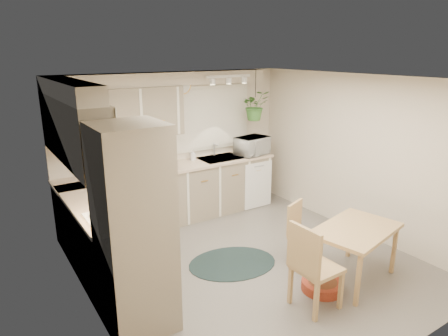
{
  "coord_description": "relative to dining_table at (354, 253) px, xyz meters",
  "views": [
    {
      "loc": [
        -2.87,
        -3.78,
        2.72
      ],
      "look_at": [
        -0.04,
        0.55,
        1.19
      ],
      "focal_mm": 32.0,
      "sensor_mm": 36.0,
      "label": 1
    }
  ],
  "objects": [
    {
      "name": "soffit_left",
      "position": [
        -2.7,
        1.99,
        1.96
      ],
      "size": [
        0.3,
        2.0,
        0.2
      ],
      "primitive_type": "cube",
      "color": "beige",
      "rests_on": "wall_left"
    },
    {
      "name": "pet_bed",
      "position": [
        -0.49,
        0.02,
        -0.28
      ],
      "size": [
        0.63,
        0.63,
        0.11
      ],
      "primitive_type": "cylinder",
      "rotation": [
        0.0,
        0.0,
        0.37
      ],
      "color": "#A03A20",
      "rests_on": "floor"
    },
    {
      "name": "microwave",
      "position": [
        0.46,
        2.69,
        0.79
      ],
      "size": [
        0.63,
        0.43,
        0.39
      ],
      "primitive_type": "imported",
      "rotation": [
        0.0,
        0.0,
        0.2
      ],
      "color": "silver",
      "rests_on": "counter_back"
    },
    {
      "name": "upper_cab_left",
      "position": [
        -2.67,
        1.99,
        1.48
      ],
      "size": [
        0.35,
        2.0,
        0.75
      ],
      "primitive_type": "cube",
      "color": "gray",
      "rests_on": "wall_left"
    },
    {
      "name": "oven_stack",
      "position": [
        -2.52,
        0.61,
        0.71
      ],
      "size": [
        0.65,
        0.65,
        2.1
      ],
      "primitive_type": "cube",
      "color": "gray",
      "rests_on": "floor"
    },
    {
      "name": "dishwasher_front",
      "position": [
        0.45,
        2.48,
        0.08
      ],
      "size": [
        0.58,
        0.02,
        0.83
      ],
      "primitive_type": "cube",
      "color": "silver",
      "rests_on": "base_cab_back"
    },
    {
      "name": "wall_left",
      "position": [
        -2.85,
        0.99,
        0.86
      ],
      "size": [
        0.04,
        4.2,
        2.4
      ],
      "primitive_type": "cube",
      "color": "beige",
      "rests_on": "floor"
    },
    {
      "name": "counter_left",
      "position": [
        -2.54,
        1.86,
        0.58
      ],
      "size": [
        0.64,
        1.89,
        0.04
      ],
      "primitive_type": "cube",
      "color": "#C2A68E",
      "rests_on": "base_cab_left"
    },
    {
      "name": "cooktop",
      "position": [
        -2.53,
        1.29,
        0.6
      ],
      "size": [
        0.52,
        0.58,
        0.02
      ],
      "primitive_type": "cube",
      "color": "silver",
      "rests_on": "counter_left"
    },
    {
      "name": "toaster",
      "position": [
        -1.43,
        2.81,
        0.69
      ],
      "size": [
        0.33,
        0.21,
        0.19
      ],
      "primitive_type": "cube",
      "rotation": [
        0.0,
        0.0,
        0.11
      ],
      "color": "#A7AAAF",
      "rests_on": "counter_back"
    },
    {
      "name": "braided_rug",
      "position": [
        -1.04,
        1.1,
        -0.34
      ],
      "size": [
        1.36,
        1.16,
        0.01
      ],
      "primitive_type": "ellipsoid",
      "rotation": [
        0.0,
        0.0,
        -0.27
      ],
      "color": "black",
      "rests_on": "floor"
    },
    {
      "name": "wall_oven_face",
      "position": [
        -2.2,
        0.61,
        0.71
      ],
      "size": [
        0.02,
        0.56,
        0.58
      ],
      "primitive_type": "cube",
      "color": "silver",
      "rests_on": "oven_stack"
    },
    {
      "name": "window_blinds",
      "position": [
        -0.15,
        3.06,
        1.26
      ],
      "size": [
        1.4,
        0.02,
        1.0
      ],
      "primitive_type": "cube",
      "color": "white",
      "rests_on": "wall_back"
    },
    {
      "name": "upper_cab_back",
      "position": [
        -1.85,
        2.91,
        1.48
      ],
      "size": [
        2.0,
        0.35,
        0.75
      ],
      "primitive_type": "cube",
      "color": "gray",
      "rests_on": "wall_back"
    },
    {
      "name": "knife_block",
      "position": [
        -1.1,
        2.84,
        0.72
      ],
      "size": [
        0.11,
        0.11,
        0.25
      ],
      "primitive_type": "cube",
      "rotation": [
        0.0,
        0.0,
        0.01
      ],
      "color": "tan",
      "rests_on": "counter_back"
    },
    {
      "name": "chair_left",
      "position": [
        -0.79,
        -0.15,
        0.16
      ],
      "size": [
        0.48,
        0.48,
        1.0
      ],
      "primitive_type": "cube",
      "rotation": [
        0.0,
        0.0,
        -1.55
      ],
      "color": "tan",
      "rests_on": "floor"
    },
    {
      "name": "base_cab_left",
      "position": [
        -2.55,
        1.86,
        0.11
      ],
      "size": [
        0.6,
        1.85,
        0.9
      ],
      "primitive_type": "cube",
      "color": "gray",
      "rests_on": "floor"
    },
    {
      "name": "floor",
      "position": [
        -0.85,
        0.99,
        -0.34
      ],
      "size": [
        4.2,
        4.2,
        0.0
      ],
      "primitive_type": "plane",
      "color": "#656059",
      "rests_on": "ground"
    },
    {
      "name": "base_cab_back",
      "position": [
        -1.05,
        2.79,
        0.11
      ],
      "size": [
        3.6,
        0.6,
        0.9
      ],
      "primitive_type": "cube",
      "color": "gray",
      "rests_on": "floor"
    },
    {
      "name": "wall_back",
      "position": [
        -0.85,
        3.09,
        0.86
      ],
      "size": [
        4.0,
        0.04,
        2.4
      ],
      "primitive_type": "cube",
      "color": "beige",
      "rests_on": "floor"
    },
    {
      "name": "coffee_maker",
      "position": [
        -1.93,
        2.79,
        0.76
      ],
      "size": [
        0.22,
        0.25,
        0.32
      ],
      "primitive_type": "cube",
      "rotation": [
        0.0,
        0.0,
        0.19
      ],
      "color": "black",
      "rests_on": "counter_back"
    },
    {
      "name": "wall_clock",
      "position": [
        -0.7,
        3.06,
        1.84
      ],
      "size": [
        0.3,
        0.03,
        0.3
      ],
      "primitive_type": "cylinder",
      "rotation": [
        1.57,
        0.0,
        0.0
      ],
      "color": "#C39344",
      "rests_on": "wall_back"
    },
    {
      "name": "chair_back",
      "position": [
        -0.23,
        0.58,
        0.07
      ],
      "size": [
        0.5,
        0.5,
        0.83
      ],
      "primitive_type": "cube",
      "rotation": [
        0.0,
        0.0,
        3.5
      ],
      "color": "tan",
      "rests_on": "floor"
    },
    {
      "name": "wall_front",
      "position": [
        -0.85,
        -1.11,
        0.86
      ],
      "size": [
        4.0,
        0.04,
        2.4
      ],
      "primitive_type": "cube",
      "color": "beige",
      "rests_on": "floor"
    },
    {
      "name": "window_frame",
      "position": [
        -0.15,
        3.07,
        1.26
      ],
      "size": [
        1.5,
        0.02,
        1.1
      ],
      "primitive_type": "cube",
      "color": "beige",
      "rests_on": "wall_back"
    },
    {
      "name": "counter_back",
      "position": [
        -1.05,
        2.78,
        0.58
      ],
      "size": [
        3.64,
        0.64,
        0.04
      ],
      "primitive_type": "cube",
      "color": "#C2A68E",
      "rests_on": "base_cab_back"
    },
    {
      "name": "range_hood",
      "position": [
        -2.55,
        1.29,
        1.06
      ],
      "size": [
        0.4,
        0.6,
        0.14
      ],
      "primitive_type": "cube",
      "color": "silver",
      "rests_on": "upper_cab_left"
    },
    {
      "name": "ceiling",
      "position": [
        -0.85,
        0.99,
        2.06
      ],
      "size": [
        4.2,
        4.2,
        0.0
      ],
      "primitive_type": "plane",
      "color": "silver",
      "rests_on": "wall_back"
    },
    {
      "name": "dining_table",
      "position": [
        0.0,
        0.0,
        0.0
      ],
      "size": [
        1.21,
        0.94,
        0.68
      ],
      "primitive_type": "cube",
      "rotation": [
        0.0,
        0.0,
        0.22
      ],
      "color": "tan",
      "rests_on": "floor"
    },
    {
      "name": "wall_right",
      "position": [
        1.15,
        0.99,
        0.86
      ],
      "size": [
        0.04,
        4.2,
        2.4
      ],
      "primitive_type": "cube",
      "color": "beige",
      "rests_on": "floor"
    },
    {
      "name": "soap_bottle",
      "position": [
        -0.61,
        2.94,
        0.64
      ],
      "size": [
        0.1,
        0.19,
        0.08
      ],
      "primitive_type": "imported",
      "rotation": [
        0.0,
        0.0,
        -0.09
      ],
      "color": "silver",
      "rests_on": "counter_back"
    },
    {
      "name": "sink",
      "position": [
        -0.15,
        2.79,
        0.56
      ],
      "size": [
        0.7,
        0.48,
        0.1
      ],
      "primitive_type": "cube",
      "color": "#A7AAAF",
      "rests_on": "counter_back"
    },
    {
      "name": "hanging_plant",
      "position": [
        0.5,
        2.69,
        1.41
      ],
      "size": [
        0.56,
        0.6,
        0.4
      ],
      "primitive_type": "imported",
      "rotation": [
        0.0,
        0.0,
        -0.23
      ],
      "color": "#396F2C",
      "rests_on": "ceiling"
    },
    {
      "name": "soffit_back",
      "position": [
        -1.05,
        2.94,
        1.96
      ],
      "size": [
        3.6,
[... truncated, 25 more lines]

